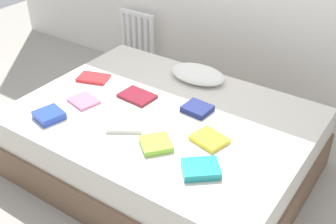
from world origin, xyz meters
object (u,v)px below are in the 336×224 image
textbook_navy (197,109)px  textbook_lime (156,144)px  textbook_pink (84,101)px  textbook_blue (49,115)px  textbook_yellow (209,139)px  textbook_red (93,78)px  radiator (137,36)px  textbook_teal (201,169)px  textbook_maroon (137,96)px  textbook_white (125,124)px  pillow (198,74)px  bed (164,142)px

textbook_navy → textbook_lime: 0.49m
textbook_pink → textbook_lime: size_ratio=1.10×
textbook_navy → textbook_blue: 1.01m
textbook_yellow → textbook_red: bearing=-175.5°
textbook_navy → textbook_blue: size_ratio=1.07×
radiator → textbook_teal: size_ratio=2.40×
textbook_pink → textbook_maroon: bearing=57.7°
radiator → textbook_teal: radiator is taller
textbook_teal → textbook_lime: size_ratio=1.16×
textbook_pink → textbook_yellow: (0.98, 0.10, 0.01)m
textbook_white → textbook_maroon: 0.37m
textbook_white → textbook_blue: (-0.48, -0.22, 0.01)m
textbook_yellow → textbook_blue: size_ratio=1.19×
pillow → textbook_pink: pillow is taller
bed → textbook_maroon: 0.39m
textbook_pink → textbook_maroon: textbook_maroon is taller
bed → textbook_white: (-0.12, -0.27, 0.27)m
textbook_maroon → textbook_pink: bearing=-132.2°
textbook_lime → bed: bearing=157.1°
radiator → textbook_red: 1.20m
textbook_yellow → textbook_teal: size_ratio=0.97×
radiator → textbook_pink: size_ratio=2.54×
bed → textbook_pink: size_ratio=10.06×
bed → pillow: 0.62m
pillow → textbook_pink: (-0.50, -0.75, -0.04)m
textbook_pink → textbook_teal: textbook_teal is taller
radiator → textbook_blue: radiator is taller
textbook_navy → radiator: bearing=146.1°
textbook_red → radiator: bearing=92.8°
textbook_blue → textbook_maroon: textbook_blue is taller
textbook_pink → bed: bearing=34.0°
textbook_navy → textbook_yellow: size_ratio=0.90×
textbook_pink → textbook_blue: 0.29m
pillow → textbook_navy: size_ratio=2.47×
textbook_lime → textbook_teal: bearing=31.6°
textbook_maroon → textbook_teal: textbook_teal is taller
textbook_white → textbook_lime: (0.30, -0.07, 0.00)m
bed → radiator: bearing=134.2°
textbook_navy → textbook_blue: textbook_blue is taller
textbook_red → textbook_maroon: textbook_red is taller
radiator → textbook_navy: 1.71m
bed → textbook_teal: size_ratio=9.50×
bed → textbook_white: size_ratio=8.63×
textbook_navy → textbook_yellow: bearing=-42.4°
textbook_blue → bed: bearing=53.8°
textbook_red → textbook_navy: size_ratio=1.27×
pillow → textbook_blue: 1.17m
radiator → textbook_blue: (0.57, -1.69, 0.14)m
radiator → textbook_navy: size_ratio=2.74×
pillow → textbook_red: size_ratio=1.94×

